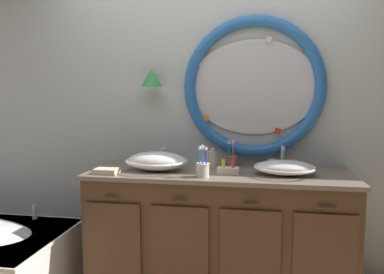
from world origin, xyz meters
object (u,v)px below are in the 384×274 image
at_px(toothbrush_holder_right, 232,160).
at_px(soap_dispenser, 213,159).
at_px(toothbrush_holder_left, 203,169).
at_px(folded_hand_towel, 106,171).
at_px(sink_basin_right, 285,168).
at_px(sink_basin_left, 157,161).
at_px(toiletry_basket, 228,170).

xyz_separation_m(toothbrush_holder_right, soap_dispenser, (-0.14, -0.04, 0.02)).
distance_m(toothbrush_holder_left, folded_hand_towel, 0.69).
distance_m(sink_basin_right, toothbrush_holder_right, 0.45).
bearing_deg(sink_basin_left, sink_basin_right, -0.00).
height_order(sink_basin_left, toothbrush_holder_left, toothbrush_holder_left).
height_order(sink_basin_left, folded_hand_towel, sink_basin_left).
bearing_deg(toothbrush_holder_right, toiletry_basket, -91.61).
xyz_separation_m(folded_hand_towel, toiletry_basket, (0.85, 0.13, 0.01)).
bearing_deg(toiletry_basket, sink_basin_left, 176.03).
bearing_deg(toothbrush_holder_left, toiletry_basket, 38.02).
bearing_deg(soap_dispenser, toothbrush_holder_right, 16.87).
relative_size(toothbrush_holder_left, soap_dispenser, 1.45).
bearing_deg(sink_basin_right, folded_hand_towel, -172.26).
relative_size(toothbrush_holder_left, toothbrush_holder_right, 1.07).
bearing_deg(soap_dispenser, toothbrush_holder_left, -94.25).
height_order(toothbrush_holder_left, toothbrush_holder_right, toothbrush_holder_left).
bearing_deg(sink_basin_left, folded_hand_towel, -152.45).
bearing_deg(sink_basin_right, toothbrush_holder_left, -163.46).
xyz_separation_m(sink_basin_right, toiletry_basket, (-0.39, -0.04, -0.02)).
relative_size(sink_basin_left, toothbrush_holder_right, 2.21).
bearing_deg(sink_basin_left, toothbrush_holder_right, 23.65).
xyz_separation_m(toothbrush_holder_right, folded_hand_towel, (-0.86, -0.40, -0.03)).
xyz_separation_m(toothbrush_holder_right, toiletry_basket, (-0.01, -0.27, -0.02)).
height_order(toothbrush_holder_left, toiletry_basket, toothbrush_holder_left).
bearing_deg(folded_hand_towel, sink_basin_right, 7.74).
distance_m(sink_basin_left, toothbrush_holder_right, 0.59).
bearing_deg(sink_basin_right, sink_basin_left, 180.00).
xyz_separation_m(soap_dispenser, folded_hand_towel, (-0.72, -0.36, -0.05)).
xyz_separation_m(toothbrush_holder_left, soap_dispenser, (0.03, 0.36, 0.01)).
bearing_deg(folded_hand_towel, soap_dispenser, 26.70).
relative_size(sink_basin_right, folded_hand_towel, 2.42).
relative_size(folded_hand_towel, toiletry_basket, 1.16).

